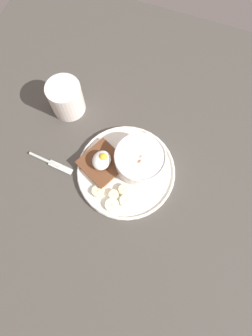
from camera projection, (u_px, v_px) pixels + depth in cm
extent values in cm
cube|color=#47433D|center=(126.00, 173.00, 71.52)|extent=(120.00, 120.00, 2.00)
cylinder|color=white|center=(126.00, 171.00, 70.10)|extent=(26.20, 26.20, 1.00)
torus|color=white|center=(126.00, 170.00, 69.34)|extent=(26.00, 26.00, 0.60)
cylinder|color=white|center=(140.00, 160.00, 67.89)|extent=(13.14, 13.14, 5.09)
torus|color=white|center=(140.00, 156.00, 65.48)|extent=(13.34, 13.34, 0.60)
cylinder|color=#B5607E|center=(140.00, 160.00, 68.03)|extent=(11.74, 11.74, 4.39)
ellipsoid|color=#B5607E|center=(140.00, 157.00, 66.14)|extent=(11.16, 11.16, 1.20)
ellipsoid|color=tan|center=(131.00, 149.00, 66.45)|extent=(1.91, 1.93, 0.71)
ellipsoid|color=tan|center=(140.00, 157.00, 65.78)|extent=(2.06, 1.70, 0.76)
ellipsoid|color=#C6B58C|center=(140.00, 161.00, 65.56)|extent=(1.22, 0.79, 0.52)
ellipsoid|color=#976B4D|center=(135.00, 146.00, 66.87)|extent=(0.95, 1.31, 0.51)
ellipsoid|color=beige|center=(141.00, 158.00, 65.68)|extent=(1.95, 1.78, 0.70)
ellipsoid|color=#8D624D|center=(147.00, 157.00, 65.88)|extent=(1.22, 0.86, 0.49)
ellipsoid|color=#986647|center=(139.00, 162.00, 65.33)|extent=(2.16, 1.82, 0.79)
cube|color=brown|center=(102.00, 162.00, 68.77)|extent=(13.53, 13.53, 0.30)
cube|color=brown|center=(102.00, 163.00, 69.43)|extent=(13.27, 13.27, 1.59)
ellipsoid|color=white|center=(102.00, 160.00, 67.31)|extent=(5.42, 4.75, 2.90)
sphere|color=yellow|center=(103.00, 157.00, 66.78)|extent=(2.38, 2.38, 2.38)
cylinder|color=beige|center=(114.00, 195.00, 66.81)|extent=(3.67, 3.64, 1.40)
cylinder|color=#B9B48D|center=(114.00, 194.00, 66.22)|extent=(0.65, 0.65, 0.15)
cylinder|color=#F9EEC7|center=(126.00, 201.00, 66.39)|extent=(4.03, 4.00, 1.20)
cylinder|color=beige|center=(126.00, 200.00, 65.89)|extent=(0.72, 0.72, 0.14)
cylinder|color=#EBEBBD|center=(98.00, 191.00, 67.18)|extent=(3.47, 3.38, 1.52)
cylinder|color=#B7B793|center=(98.00, 191.00, 66.79)|extent=(0.62, 0.61, 0.25)
cylinder|color=beige|center=(113.00, 205.00, 66.01)|extent=(5.03, 5.05, 1.38)
cylinder|color=#BCB48C|center=(113.00, 205.00, 65.58)|extent=(0.90, 0.90, 0.21)
cylinder|color=beige|center=(123.00, 190.00, 67.16)|extent=(3.66, 3.58, 1.61)
cylinder|color=#BBB08A|center=(123.00, 189.00, 66.58)|extent=(0.64, 0.64, 0.19)
cylinder|color=white|center=(66.00, 98.00, 72.40)|extent=(9.41, 9.41, 9.66)
cylinder|color=#351B1B|center=(63.00, 90.00, 68.93)|extent=(8.00, 8.00, 0.40)
cylinder|color=silver|center=(45.00, 160.00, 71.22)|extent=(1.54, 9.80, 0.80)
cube|color=silver|center=(61.00, 167.00, 70.56)|extent=(2.13, 7.10, 0.30)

